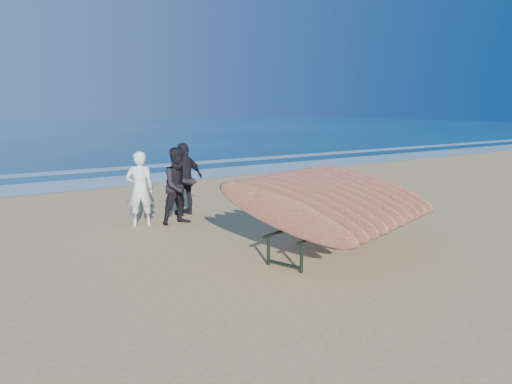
{
  "coord_description": "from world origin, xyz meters",
  "views": [
    {
      "loc": [
        -5.47,
        -7.07,
        2.59
      ],
      "look_at": [
        0.0,
        0.8,
        0.95
      ],
      "focal_mm": 35.0,
      "sensor_mm": 36.0,
      "label": 1
    }
  ],
  "objects_px": {
    "person_dark_a": "(179,186)",
    "person_dark_b": "(185,179)",
    "person_white": "(140,189)",
    "surfboard_rack": "(332,200)"
  },
  "relations": [
    {
      "from": "person_dark_a",
      "to": "person_dark_b",
      "type": "relative_size",
      "value": 0.98
    },
    {
      "from": "person_white",
      "to": "person_dark_a",
      "type": "xyz_separation_m",
      "value": [
        0.8,
        -0.3,
        0.03
      ]
    },
    {
      "from": "surfboard_rack",
      "to": "person_white",
      "type": "bearing_deg",
      "value": 103.58
    },
    {
      "from": "surfboard_rack",
      "to": "person_dark_a",
      "type": "xyz_separation_m",
      "value": [
        -1.38,
        3.41,
        -0.06
      ]
    },
    {
      "from": "person_dark_b",
      "to": "surfboard_rack",
      "type": "bearing_deg",
      "value": 91.21
    },
    {
      "from": "surfboard_rack",
      "to": "person_dark_a",
      "type": "relative_size",
      "value": 2.25
    },
    {
      "from": "person_white",
      "to": "person_dark_b",
      "type": "relative_size",
      "value": 0.94
    },
    {
      "from": "surfboard_rack",
      "to": "person_white",
      "type": "distance_m",
      "value": 4.3
    },
    {
      "from": "person_dark_b",
      "to": "person_dark_a",
      "type": "bearing_deg",
      "value": 46.25
    },
    {
      "from": "surfboard_rack",
      "to": "person_dark_b",
      "type": "bearing_deg",
      "value": 84.52
    }
  ]
}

